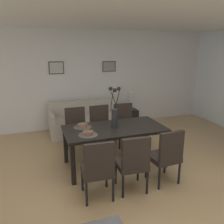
# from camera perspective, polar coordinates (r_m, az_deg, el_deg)

# --- Properties ---
(ground_plane) EXTENTS (9.00, 9.00, 0.00)m
(ground_plane) POSITION_cam_1_polar(r_m,az_deg,el_deg) (3.89, 5.21, -17.82)
(ground_plane) COLOR tan
(back_wall_panel) EXTENTS (9.00, 0.10, 2.60)m
(back_wall_panel) POSITION_cam_1_polar(r_m,az_deg,el_deg) (6.40, -6.73, 7.87)
(back_wall_panel) COLOR silver
(back_wall_panel) RESTS_ON ground
(ceiling_panel) EXTENTS (9.00, 7.20, 0.08)m
(ceiling_panel) POSITION_cam_1_polar(r_m,az_deg,el_deg) (3.66, 3.48, 23.43)
(ceiling_panel) COLOR white
(dining_table) EXTENTS (1.80, 0.91, 0.74)m
(dining_table) POSITION_cam_1_polar(r_m,az_deg,el_deg) (4.24, 0.62, -4.80)
(dining_table) COLOR black
(dining_table) RESTS_ON ground
(dining_chair_near_left) EXTENTS (0.47, 0.47, 0.92)m
(dining_chair_near_left) POSITION_cam_1_polar(r_m,az_deg,el_deg) (3.37, -3.46, -13.31)
(dining_chair_near_left) COLOR black
(dining_chair_near_left) RESTS_ON ground
(dining_chair_near_right) EXTENTS (0.44, 0.44, 0.92)m
(dining_chair_near_right) POSITION_cam_1_polar(r_m,az_deg,el_deg) (4.96, -8.68, -3.81)
(dining_chair_near_right) COLOR black
(dining_chair_near_right) RESTS_ON ground
(dining_chair_far_left) EXTENTS (0.47, 0.47, 0.92)m
(dining_chair_far_left) POSITION_cam_1_polar(r_m,az_deg,el_deg) (3.54, 5.19, -11.84)
(dining_chair_far_left) COLOR black
(dining_chair_far_left) RESTS_ON ground
(dining_chair_far_right) EXTENTS (0.46, 0.46, 0.92)m
(dining_chair_far_right) POSITION_cam_1_polar(r_m,az_deg,el_deg) (5.08, -2.71, -3.18)
(dining_chair_far_right) COLOR black
(dining_chair_far_right) RESTS_ON ground
(dining_chair_mid_left) EXTENTS (0.47, 0.47, 0.92)m
(dining_chair_mid_left) POSITION_cam_1_polar(r_m,az_deg,el_deg) (3.83, 13.13, -9.97)
(dining_chair_mid_left) COLOR black
(dining_chair_mid_left) RESTS_ON ground
(dining_chair_mid_right) EXTENTS (0.47, 0.47, 0.92)m
(dining_chair_mid_right) POSITION_cam_1_polar(r_m,az_deg,el_deg) (5.25, 3.05, -2.54)
(dining_chair_mid_right) COLOR black
(dining_chair_mid_right) RESTS_ON ground
(centerpiece_vase) EXTENTS (0.21, 0.23, 0.73)m
(centerpiece_vase) POSITION_cam_1_polar(r_m,az_deg,el_deg) (4.13, 0.64, -0.10)
(centerpiece_vase) COLOR #232326
(centerpiece_vase) RESTS_ON dining_table
(placemat_near_left) EXTENTS (0.32, 0.32, 0.01)m
(placemat_near_left) POSITION_cam_1_polar(r_m,az_deg,el_deg) (3.88, -5.87, -5.57)
(placemat_near_left) COLOR #4C4742
(placemat_near_left) RESTS_ON dining_table
(bowl_near_left) EXTENTS (0.17, 0.17, 0.07)m
(bowl_near_left) POSITION_cam_1_polar(r_m,az_deg,el_deg) (3.87, -5.88, -5.05)
(bowl_near_left) COLOR brown
(bowl_near_left) RESTS_ON dining_table
(placemat_near_right) EXTENTS (0.32, 0.32, 0.01)m
(placemat_near_right) POSITION_cam_1_polar(r_m,az_deg,el_deg) (4.26, -7.18, -3.68)
(placemat_near_right) COLOR #4C4742
(placemat_near_right) RESTS_ON dining_table
(bowl_near_right) EXTENTS (0.17, 0.17, 0.07)m
(bowl_near_right) POSITION_cam_1_polar(r_m,az_deg,el_deg) (4.25, -7.20, -3.21)
(bowl_near_right) COLOR brown
(bowl_near_right) RESTS_ON dining_table
(sofa) EXTENTS (1.85, 0.84, 0.80)m
(sofa) POSITION_cam_1_polar(r_m,az_deg,el_deg) (6.06, -6.23, -2.45)
(sofa) COLOR #B2A899
(sofa) RESTS_ON ground
(side_table) EXTENTS (0.36, 0.36, 0.52)m
(side_table) POSITION_cam_1_polar(r_m,az_deg,el_deg) (6.39, 4.43, -1.64)
(side_table) COLOR black
(side_table) RESTS_ON ground
(table_lamp) EXTENTS (0.22, 0.22, 0.51)m
(table_lamp) POSITION_cam_1_polar(r_m,az_deg,el_deg) (6.23, 4.55, 3.93)
(table_lamp) COLOR beige
(table_lamp) RESTS_ON side_table
(framed_picture_left) EXTENTS (0.38, 0.03, 0.32)m
(framed_picture_left) POSITION_cam_1_polar(r_m,az_deg,el_deg) (6.18, -13.45, 10.44)
(framed_picture_left) COLOR #473828
(framed_picture_center) EXTENTS (0.38, 0.03, 0.28)m
(framed_picture_center) POSITION_cam_1_polar(r_m,az_deg,el_deg) (6.48, -0.72, 11.07)
(framed_picture_center) COLOR #473828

